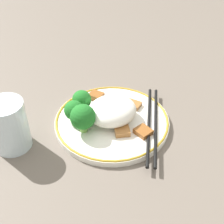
# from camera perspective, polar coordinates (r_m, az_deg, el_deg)

# --- Properties ---
(ground_plane) EXTENTS (3.00, 3.00, 0.00)m
(ground_plane) POSITION_cam_1_polar(r_m,az_deg,el_deg) (0.65, 0.00, -2.22)
(ground_plane) COLOR #665B51
(plate) EXTENTS (0.23, 0.23, 0.01)m
(plate) POSITION_cam_1_polar(r_m,az_deg,el_deg) (0.64, 0.00, -1.69)
(plate) COLOR white
(plate) RESTS_ON ground_plane
(rice_mound) EXTENTS (0.10, 0.09, 0.05)m
(rice_mound) POSITION_cam_1_polar(r_m,az_deg,el_deg) (0.62, 0.03, 0.22)
(rice_mound) COLOR white
(rice_mound) RESTS_ON plate
(broccoli_back_left) EXTENTS (0.04, 0.04, 0.05)m
(broccoli_back_left) POSITION_cam_1_polar(r_m,az_deg,el_deg) (0.65, -5.55, 2.19)
(broccoli_back_left) COLOR #72AD4C
(broccoli_back_left) RESTS_ON plate
(broccoli_back_center) EXTENTS (0.04, 0.04, 0.05)m
(broccoli_back_center) POSITION_cam_1_polar(r_m,az_deg,el_deg) (0.63, -6.96, 0.26)
(broccoli_back_center) COLOR #72AD4C
(broccoli_back_center) RESTS_ON plate
(broccoli_back_right) EXTENTS (0.05, 0.05, 0.06)m
(broccoli_back_right) POSITION_cam_1_polar(r_m,az_deg,el_deg) (0.59, -5.35, -0.95)
(broccoli_back_right) COLOR #72AD4C
(broccoli_back_right) RESTS_ON plate
(meat_near_front) EXTENTS (0.03, 0.04, 0.01)m
(meat_near_front) POSITION_cam_1_polar(r_m,az_deg,el_deg) (0.61, 5.73, -3.57)
(meat_near_front) COLOR brown
(meat_near_front) RESTS_ON plate
(meat_near_left) EXTENTS (0.04, 0.05, 0.01)m
(meat_near_left) POSITION_cam_1_polar(r_m,az_deg,el_deg) (0.67, 3.64, 1.46)
(meat_near_left) COLOR #9E6633
(meat_near_left) RESTS_ON plate
(meat_near_right) EXTENTS (0.04, 0.04, 0.01)m
(meat_near_right) POSITION_cam_1_polar(r_m,az_deg,el_deg) (0.67, -1.17, 1.59)
(meat_near_right) COLOR #995B28
(meat_near_right) RESTS_ON plate
(meat_near_back) EXTENTS (0.03, 0.03, 0.01)m
(meat_near_back) POSITION_cam_1_polar(r_m,az_deg,el_deg) (0.60, 1.52, -3.65)
(meat_near_back) COLOR #9E6633
(meat_near_back) RESTS_ON plate
(meat_on_rice_edge) EXTENTS (0.04, 0.04, 0.01)m
(meat_on_rice_edge) POSITION_cam_1_polar(r_m,az_deg,el_deg) (0.69, -2.81, 2.96)
(meat_on_rice_edge) COLOR brown
(meat_on_rice_edge) RESTS_ON plate
(chopsticks) EXTENTS (0.14, 0.20, 0.01)m
(chopsticks) POSITION_cam_1_polar(r_m,az_deg,el_deg) (0.63, 7.37, -2.15)
(chopsticks) COLOR black
(chopsticks) RESTS_ON plate
(drinking_glass) EXTENTS (0.07, 0.07, 0.10)m
(drinking_glass) POSITION_cam_1_polar(r_m,az_deg,el_deg) (0.60, -18.34, -2.35)
(drinking_glass) COLOR silver
(drinking_glass) RESTS_ON ground_plane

